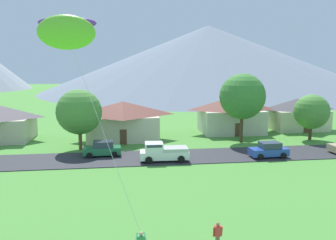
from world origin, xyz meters
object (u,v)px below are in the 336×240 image
Objects in this scene: house_leftmost at (0,122)px; kite_flyer_with_kite at (68,37)px; house_right_center at (123,120)px; parked_car_green_mid_west at (102,149)px; tree_near_left at (312,112)px; pickup_truck_white_west_side at (163,152)px; tree_left_of_center at (79,112)px; house_left_center at (231,114)px; house_rightmost at (297,113)px; tree_center at (242,96)px; watcher_person at (218,236)px; parked_car_blue_mid_east at (269,150)px.

kite_flyer_with_kite is (14.26, -30.28, 9.03)m from house_leftmost.
parked_car_green_mid_west is at bearing -104.53° from house_right_center.
tree_near_left reaches higher than pickup_truck_white_west_side.
tree_left_of_center is (-5.20, -5.70, 1.95)m from house_right_center.
house_left_center is at bearing 143.36° from tree_near_left.
pickup_truck_white_west_side is 0.41× the size of kite_flyer_with_kite.
parked_car_green_mid_west is at bearing -35.53° from house_leftmost.
tree_center is at bearing -146.67° from house_rightmost.
tree_left_of_center is 1.75× the size of parked_car_green_mid_west.
house_left_center reaches higher than house_leftmost.
watcher_person is at bearing -128.57° from tree_near_left.
pickup_truck_white_west_side is (4.23, -12.03, -1.69)m from house_right_center.
tree_center is (20.95, 1.48, 1.49)m from tree_left_of_center.
house_right_center is 2.44× the size of parked_car_green_mid_west.
tree_center is at bearing -9.47° from house_leftmost.
parked_car_blue_mid_east is (21.38, -6.34, -3.83)m from tree_left_of_center.
house_rightmost is 28.62m from pickup_truck_white_west_side.
pickup_truck_white_west_side is (-11.52, -7.80, -5.13)m from tree_center.
pickup_truck_white_west_side reaches higher than watcher_person.
house_leftmost is 24.82m from pickup_truck_white_west_side.
house_left_center is 11.45m from tree_near_left.
kite_flyer_with_kite is at bearing -137.57° from parked_car_blue_mid_east.
tree_near_left is 10.18m from tree_center.
parked_car_blue_mid_east is at bearing -91.45° from house_left_center.
kite_flyer_with_kite is at bearing -132.78° from house_rightmost.
house_leftmost is 16.77m from house_right_center.
house_right_center is (16.73, -1.19, 0.22)m from house_leftmost.
kite_flyer_with_kite is (-6.69, -17.06, 10.51)m from pickup_truck_white_west_side.
house_leftmost is 34.67m from kite_flyer_with_kite.
tree_center is (-12.25, -8.05, 3.60)m from house_rightmost.
house_leftmost is at bearing 115.21° from kite_flyer_with_kite.
house_rightmost is 1.45× the size of tree_near_left.
tree_center is (-0.79, -6.77, 3.34)m from house_left_center.
house_right_center reaches higher than parked_car_green_mid_west.
pickup_truck_white_west_side is 17.97m from watcher_person.
parked_car_green_mid_west is 22.21m from watcher_person.
parked_car_green_mid_west reaches higher than watcher_person.
tree_left_of_center is at bearing -175.96° from tree_center.
parked_car_green_mid_west is 18.76m from parked_car_blue_mid_east.
house_rightmost is at bearing 33.71° from pickup_truck_white_west_side.
tree_near_left is 12.68m from parked_car_blue_mid_east.
parked_car_green_mid_west is at bearing 170.88° from parked_car_blue_mid_east.
tree_near_left is at bearing 9.75° from parked_car_green_mid_west.
house_leftmost reaches higher than pickup_truck_white_west_side.
house_left_center reaches higher than parked_car_green_mid_west.
tree_center is 5.52× the size of watcher_person.
house_leftmost reaches higher than parked_car_blue_mid_east.
kite_flyer_with_kite is at bearing -83.32° from tree_left_of_center.
house_left_center is 1.08× the size of tree_center.
house_leftmost is at bearing 175.92° from house_right_center.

